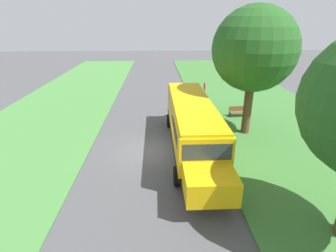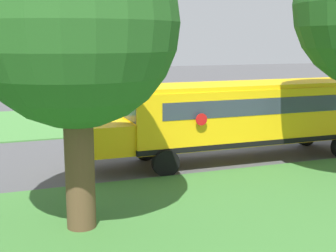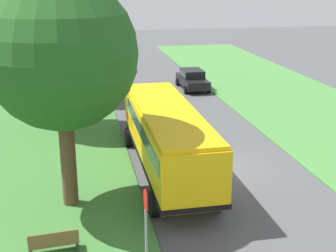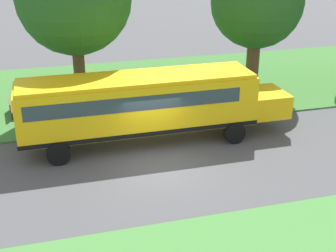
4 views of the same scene
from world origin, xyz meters
name	(u,v)px [view 1 (image 1 of 4)]	position (x,y,z in m)	size (l,w,h in m)	color
ground_plane	(152,150)	(0.00, 0.00, 0.00)	(120.00, 120.00, 0.00)	#4C4C4F
grass_verge	(303,147)	(-10.00, 0.00, 0.04)	(12.00, 80.00, 0.08)	#3D7533
grass_far_side	(9,153)	(9.00, 0.00, 0.04)	(10.00, 80.00, 0.07)	#47843D
school_bus	(192,122)	(-2.54, -0.07, 1.92)	(2.84, 12.42, 3.16)	yellow
oak_tree_beside_bus	(255,48)	(-6.85, -2.45, 6.13)	(5.63, 5.63, 8.85)	brown
stop_sign	(204,94)	(-4.60, -7.42, 1.74)	(0.08, 0.68, 2.74)	gray
park_bench	(238,112)	(-7.41, -6.01, 0.47)	(1.64, 0.64, 0.92)	brown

